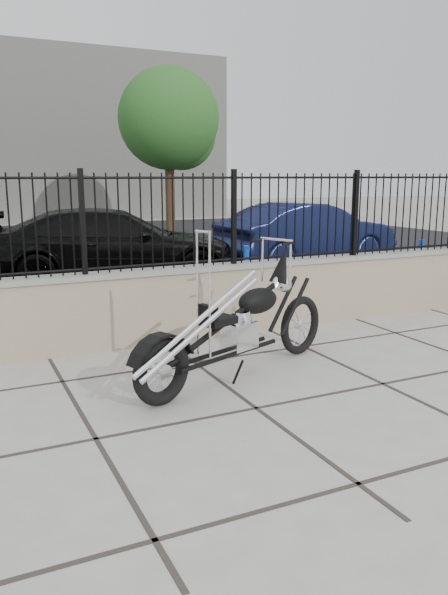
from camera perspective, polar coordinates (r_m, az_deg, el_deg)
ground_plane at (r=5.50m, az=3.19°, el=-10.84°), size 90.00×90.00×0.00m
parking_lot at (r=17.25m, az=-17.13°, el=4.28°), size 30.00×30.00×0.00m
retaining_wall at (r=7.54m, az=-5.88°, el=-0.76°), size 14.00×0.36×0.96m
iron_fence at (r=7.38m, az=-6.06°, el=7.45°), size 14.00×0.08×1.20m
chopper_motorcycle at (r=6.06m, az=1.22°, el=-0.53°), size 2.73×1.44×1.64m
car_black at (r=12.09m, az=-10.80°, el=5.10°), size 5.42×3.16×1.48m
car_blue at (r=14.22m, az=8.22°, el=6.21°), size 4.70×2.14×1.50m
bollard_b at (r=10.68m, az=2.19°, el=2.79°), size 0.13×0.13×0.87m
bollard_c at (r=12.56m, az=18.75°, el=3.48°), size 0.10×0.10×0.85m
tree_right at (r=21.99m, az=-5.47°, el=17.53°), size 3.65×3.65×6.16m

